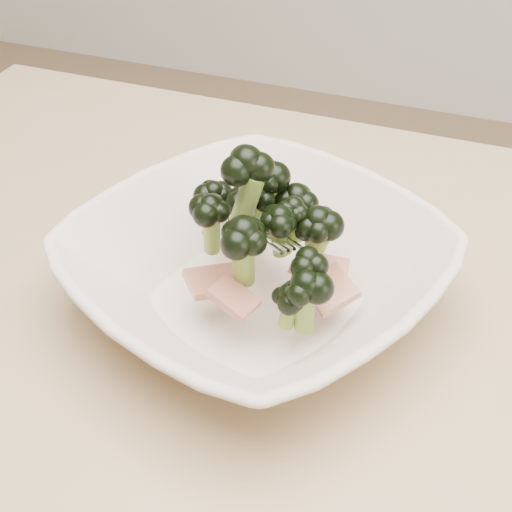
{
  "coord_description": "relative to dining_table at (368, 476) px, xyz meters",
  "views": [
    {
      "loc": [
        0.03,
        -0.35,
        1.15
      ],
      "look_at": [
        -0.12,
        0.06,
        0.8
      ],
      "focal_mm": 50.0,
      "sensor_mm": 36.0,
      "label": 1
    }
  ],
  "objects": [
    {
      "name": "broccoli_dish",
      "position": [
        -0.12,
        0.06,
        0.14
      ],
      "size": [
        0.37,
        0.37,
        0.15
      ],
      "color": "beige",
      "rests_on": "dining_table"
    },
    {
      "name": "dining_table",
      "position": [
        0.0,
        0.0,
        0.0
      ],
      "size": [
        1.2,
        0.8,
        0.75
      ],
      "color": "tan",
      "rests_on": "ground"
    }
  ]
}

